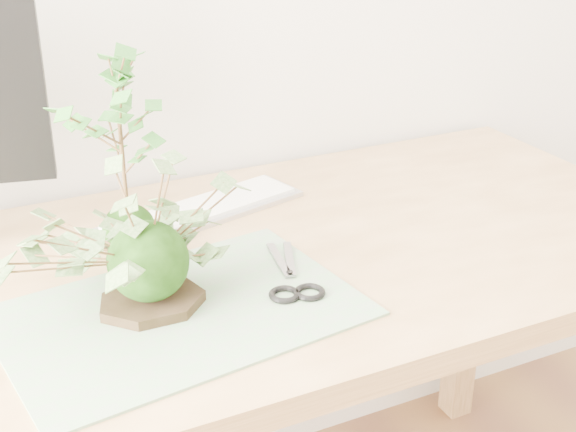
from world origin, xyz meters
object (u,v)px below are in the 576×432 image
object	(u,v)px
ivy_kokedama	(145,226)
maple_kokedama	(118,104)
desk	(219,311)
keyboard	(202,211)

from	to	relation	value
ivy_kokedama	maple_kokedama	bearing A→B (deg)	83.42
desk	keyboard	xyz separation A→B (m)	(0.04, 0.18, 0.09)
desk	maple_kokedama	xyz separation A→B (m)	(-0.11, 0.09, 0.33)
maple_kokedama	ivy_kokedama	bearing A→B (deg)	-96.58
maple_kokedama	desk	bearing A→B (deg)	-37.85
maple_kokedama	keyboard	bearing A→B (deg)	31.49
desk	ivy_kokedama	xyz separation A→B (m)	(-0.13, -0.09, 0.21)
ivy_kokedama	maple_kokedama	distance (m)	0.21
keyboard	maple_kokedama	bearing A→B (deg)	-163.34
desk	keyboard	size ratio (longest dim) A/B	4.09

